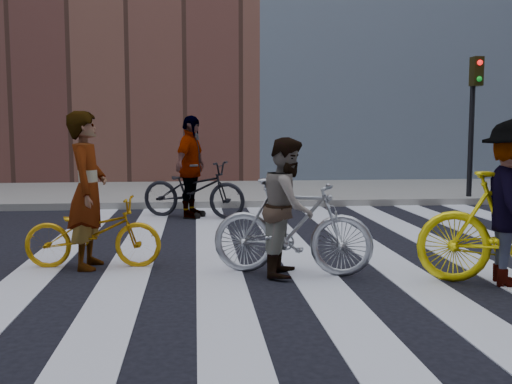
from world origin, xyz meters
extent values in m
plane|color=black|center=(0.00, 0.00, 0.00)|extent=(100.00, 100.00, 0.00)
cube|color=gray|center=(0.00, 7.50, 0.07)|extent=(100.00, 5.00, 0.15)
cube|color=silver|center=(-3.85, 0.00, 0.01)|extent=(0.55, 10.00, 0.01)
cube|color=silver|center=(-2.75, 0.00, 0.01)|extent=(0.55, 10.00, 0.01)
cube|color=silver|center=(-1.65, 0.00, 0.01)|extent=(0.55, 10.00, 0.01)
cube|color=silver|center=(-0.55, 0.00, 0.01)|extent=(0.55, 10.00, 0.01)
cube|color=silver|center=(0.55, 0.00, 0.01)|extent=(0.55, 10.00, 0.01)
cube|color=silver|center=(1.65, 0.00, 0.01)|extent=(0.55, 10.00, 0.01)
cylinder|color=black|center=(4.40, 5.40, 1.60)|extent=(0.12, 0.12, 3.20)
cube|color=black|center=(4.40, 5.25, 3.00)|extent=(0.22, 0.28, 0.65)
sphere|color=red|center=(4.40, 5.10, 3.18)|extent=(0.12, 0.12, 0.12)
sphere|color=#0CCC26|center=(4.40, 5.10, 2.82)|extent=(0.12, 0.12, 0.12)
imported|color=#CB8D0B|center=(-3.20, -0.36, 0.44)|extent=(1.71, 0.69, 0.88)
imported|color=#A7AAB1|center=(-0.79, -0.96, 0.57)|extent=(1.97, 1.07, 1.14)
imported|color=black|center=(-1.97, 3.69, 0.55)|extent=(2.21, 1.47, 1.10)
imported|color=slate|center=(-3.25, -0.36, 0.97)|extent=(0.51, 0.73, 1.94)
imported|color=slate|center=(-0.84, -0.96, 0.81)|extent=(0.82, 0.93, 1.63)
imported|color=slate|center=(1.52, -1.68, 0.92)|extent=(0.98, 1.32, 1.83)
imported|color=slate|center=(-2.02, 3.69, 0.99)|extent=(0.89, 1.25, 1.97)
camera|label=1|loc=(-1.92, -7.85, 1.73)|focal=42.00mm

